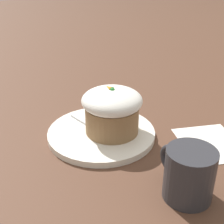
# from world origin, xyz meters

# --- Properties ---
(ground_plane) EXTENTS (4.00, 4.00, 0.00)m
(ground_plane) POSITION_xyz_m (0.00, 0.00, 0.00)
(ground_plane) COLOR #513323
(dessert_plate) EXTENTS (0.20, 0.20, 0.01)m
(dessert_plate) POSITION_xyz_m (0.00, 0.00, 0.01)
(dessert_plate) COLOR white
(dessert_plate) RESTS_ON ground_plane
(carrot_cake) EXTENTS (0.11, 0.11, 0.09)m
(carrot_cake) POSITION_xyz_m (-0.01, -0.02, 0.06)
(carrot_cake) COLOR olive
(carrot_cake) RESTS_ON dessert_plate
(spoon) EXTENTS (0.11, 0.05, 0.01)m
(spoon) POSITION_xyz_m (0.01, 0.01, 0.01)
(spoon) COLOR silver
(spoon) RESTS_ON dessert_plate
(coffee_cup) EXTENTS (0.10, 0.07, 0.08)m
(coffee_cup) POSITION_xyz_m (-0.20, -0.03, 0.04)
(coffee_cup) COLOR #2D2D33
(coffee_cup) RESTS_ON ground_plane
(paper_napkin) EXTENTS (0.15, 0.14, 0.00)m
(paper_napkin) POSITION_xyz_m (-0.12, -0.16, 0.00)
(paper_napkin) COLOR white
(paper_napkin) RESTS_ON ground_plane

